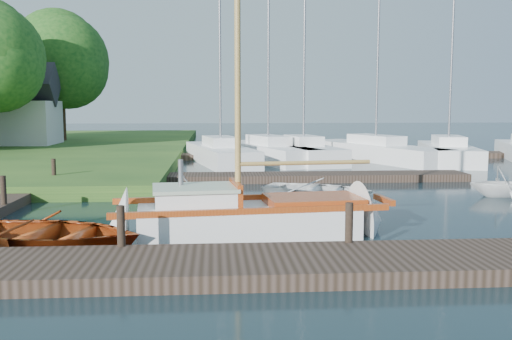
{
  "coord_description": "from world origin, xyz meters",
  "views": [
    {
      "loc": [
        -1.18,
        -16.03,
        3.04
      ],
      "look_at": [
        0.0,
        0.0,
        1.2
      ],
      "focal_mm": 40.0,
      "sensor_mm": 36.0,
      "label": 1
    }
  ],
  "objects": [
    {
      "name": "pontoon",
      "position": [
        10.0,
        16.0,
        0.15
      ],
      "size": [
        30.0,
        1.6,
        0.3
      ],
      "primitive_type": "cube",
      "color": "black",
      "rests_on": "ground"
    },
    {
      "name": "near_dock",
      "position": [
        0.0,
        -6.0,
        0.15
      ],
      "size": [
        18.0,
        2.2,
        0.3
      ],
      "primitive_type": "cube",
      "color": "black",
      "rests_on": "ground"
    },
    {
      "name": "tender_b",
      "position": [
        -2.1,
        1.86,
        0.56
      ],
      "size": [
        2.56,
        2.36,
        1.12
      ],
      "primitive_type": "imported",
      "rotation": [
        0.0,
        0.0,
        1.29
      ],
      "color": "white",
      "rests_on": "ground"
    },
    {
      "name": "tree_7",
      "position": [
        -12.0,
        26.05,
        6.2
      ],
      "size": [
        6.83,
        6.83,
        9.38
      ],
      "color": "#332114",
      "rests_on": "shore"
    },
    {
      "name": "dinghy",
      "position": [
        -4.75,
        -3.94,
        0.44
      ],
      "size": [
        4.89,
        4.06,
        0.88
      ],
      "primitive_type": "imported",
      "rotation": [
        0.0,
        0.0,
        1.29
      ],
      "color": "maroon",
      "rests_on": "ground"
    },
    {
      "name": "marina_boat_4",
      "position": [
        11.31,
        13.5,
        0.58
      ],
      "size": [
        3.98,
        8.34,
        11.63
      ],
      "rotation": [
        0.0,
        0.0,
        1.34
      ],
      "color": "white",
      "rests_on": "ground"
    },
    {
      "name": "house_c",
      "position": [
        -14.0,
        22.0,
        2.58
      ],
      "size": [
        5.25,
        4.0,
        5.28
      ],
      "color": "silver",
      "rests_on": "shore"
    },
    {
      "name": "sailboat",
      "position": [
        -0.27,
        -2.92,
        0.34
      ],
      "size": [
        7.32,
        2.72,
        9.83
      ],
      "rotation": [
        0.0,
        0.0,
        0.11
      ],
      "color": "white",
      "rests_on": "ground"
    },
    {
      "name": "far_dock",
      "position": [
        2.0,
        6.5,
        0.15
      ],
      "size": [
        14.0,
        1.6,
        0.3
      ],
      "primitive_type": "cube",
      "color": "black",
      "rests_on": "ground"
    },
    {
      "name": "tender_d",
      "position": [
        8.35,
        2.07,
        0.56
      ],
      "size": [
        2.23,
        1.96,
        1.12
      ],
      "primitive_type": "imported",
      "rotation": [
        0.0,
        0.0,
        1.51
      ],
      "color": "white",
      "rests_on": "ground"
    },
    {
      "name": "marina_boat_1",
      "position": [
        1.75,
        14.7,
        0.56
      ],
      "size": [
        4.94,
        9.02,
        10.25
      ],
      "rotation": [
        0.0,
        0.0,
        1.9
      ],
      "color": "white",
      "rests_on": "ground"
    },
    {
      "name": "tender_c",
      "position": [
        2.19,
        2.15,
        0.37
      ],
      "size": [
        4.4,
        3.99,
        0.75
      ],
      "primitive_type": "imported",
      "rotation": [
        0.0,
        0.0,
        1.07
      ],
      "color": "white",
      "rests_on": "ground"
    },
    {
      "name": "mooring_post_1",
      "position": [
        -3.0,
        -5.0,
        0.7
      ],
      "size": [
        0.16,
        0.16,
        0.8
      ],
      "primitive_type": "cylinder",
      "color": "black",
      "rests_on": "near_dock"
    },
    {
      "name": "mooring_post_5",
      "position": [
        -7.0,
        5.0,
        0.7
      ],
      "size": [
        0.16,
        0.16,
        0.8
      ],
      "primitive_type": "cylinder",
      "color": "black",
      "rests_on": "left_dock"
    },
    {
      "name": "marina_boat_0",
      "position": [
        -0.85,
        13.63,
        0.56
      ],
      "size": [
        3.92,
        8.61,
        10.0
      ],
      "rotation": [
        0.0,
        0.0,
        1.78
      ],
      "color": "white",
      "rests_on": "ground"
    },
    {
      "name": "ground",
      "position": [
        0.0,
        0.0,
        0.0
      ],
      "size": [
        160.0,
        160.0,
        0.0
      ],
      "primitive_type": "plane",
      "color": "black",
      "rests_on": "ground"
    },
    {
      "name": "marina_boat_2",
      "position": [
        3.62,
        14.32,
        0.58
      ],
      "size": [
        3.58,
        7.95,
        12.27
      ],
      "rotation": [
        0.0,
        0.0,
        1.76
      ],
      "color": "white",
      "rests_on": "ground"
    },
    {
      "name": "mooring_post_2",
      "position": [
        1.5,
        -5.0,
        0.7
      ],
      "size": [
        0.16,
        0.16,
        0.8
      ],
      "primitive_type": "cylinder",
      "color": "black",
      "rests_on": "near_dock"
    },
    {
      "name": "marina_boat_3",
      "position": [
        7.67,
        14.62,
        0.57
      ],
      "size": [
        5.73,
        10.16,
        12.05
      ],
      "rotation": [
        0.0,
        0.0,
        1.95
      ],
      "color": "white",
      "rests_on": "ground"
    },
    {
      "name": "mooring_post_4",
      "position": [
        -7.0,
        0.0,
        0.7
      ],
      "size": [
        0.16,
        0.16,
        0.8
      ],
      "primitive_type": "cylinder",
      "color": "black",
      "rests_on": "left_dock"
    }
  ]
}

